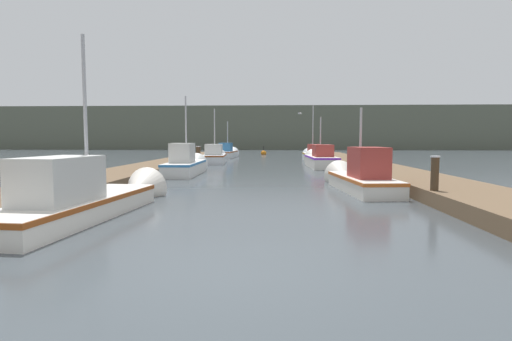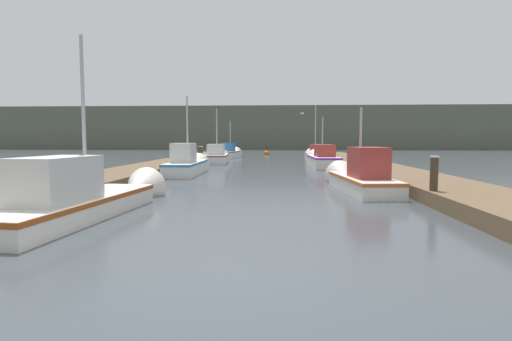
% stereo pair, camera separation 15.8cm
% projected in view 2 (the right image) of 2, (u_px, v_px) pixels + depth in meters
% --- Properties ---
extents(ground_plane, '(200.00, 200.00, 0.00)m').
position_uv_depth(ground_plane, '(222.00, 274.00, 5.22)').
color(ground_plane, '#3D4449').
extents(dock_left, '(2.57, 40.00, 0.39)m').
position_uv_depth(dock_left, '(155.00, 168.00, 21.46)').
color(dock_left, brown).
rests_on(dock_left, ground_plane).
extents(dock_right, '(2.57, 40.00, 0.39)m').
position_uv_depth(dock_right, '(378.00, 169.00, 20.80)').
color(dock_right, brown).
rests_on(dock_right, ground_plane).
extents(distant_shore_ridge, '(120.00, 16.00, 7.04)m').
position_uv_depth(distant_shore_ridge, '(274.00, 129.00, 71.24)').
color(distant_shore_ridge, '#565B4C').
rests_on(distant_shore_ridge, ground_plane).
extents(fishing_boat_0, '(1.87, 6.44, 4.47)m').
position_uv_depth(fishing_boat_0, '(92.00, 196.00, 9.37)').
color(fishing_boat_0, silver).
rests_on(fishing_boat_0, ground_plane).
extents(fishing_boat_1, '(1.76, 5.38, 3.18)m').
position_uv_depth(fishing_boat_1, '(358.00, 177.00, 13.76)').
color(fishing_boat_1, silver).
rests_on(fishing_boat_1, ground_plane).
extents(fishing_boat_2, '(1.45, 5.60, 4.16)m').
position_uv_depth(fishing_boat_2, '(188.00, 164.00, 19.94)').
color(fishing_boat_2, silver).
rests_on(fishing_boat_2, ground_plane).
extents(fishing_boat_3, '(1.67, 6.04, 3.47)m').
position_uv_depth(fishing_boat_3, '(322.00, 159.00, 25.17)').
color(fishing_boat_3, silver).
rests_on(fishing_boat_3, ground_plane).
extents(fishing_boat_4, '(1.81, 5.12, 4.30)m').
position_uv_depth(fishing_boat_4, '(217.00, 157.00, 29.08)').
color(fishing_boat_4, silver).
rests_on(fishing_boat_4, ground_plane).
extents(fishing_boat_5, '(1.43, 5.58, 4.78)m').
position_uv_depth(fishing_boat_5, '(315.00, 155.00, 32.57)').
color(fishing_boat_5, silver).
rests_on(fishing_boat_5, ground_plane).
extents(fishing_boat_6, '(1.61, 6.08, 3.67)m').
position_uv_depth(fishing_boat_6, '(231.00, 153.00, 37.27)').
color(fishing_boat_6, silver).
rests_on(fishing_boat_6, ground_plane).
extents(mooring_piling_0, '(0.36, 0.36, 1.25)m').
position_uv_depth(mooring_piling_0, '(201.00, 155.00, 27.68)').
color(mooring_piling_0, '#473523').
rests_on(mooring_piling_0, ground_plane).
extents(mooring_piling_1, '(0.29, 0.29, 1.33)m').
position_uv_depth(mooring_piling_1, '(76.00, 180.00, 10.48)').
color(mooring_piling_1, '#473523').
rests_on(mooring_piling_1, ground_plane).
extents(mooring_piling_2, '(0.24, 0.24, 1.32)m').
position_uv_depth(mooring_piling_2, '(434.00, 181.00, 10.48)').
color(mooring_piling_2, '#473523').
rests_on(mooring_piling_2, ground_plane).
extents(mooring_piling_3, '(0.30, 0.30, 1.03)m').
position_uv_depth(mooring_piling_3, '(356.00, 164.00, 19.50)').
color(mooring_piling_3, '#473523').
rests_on(mooring_piling_3, ground_plane).
extents(channel_buoy, '(0.60, 0.60, 1.10)m').
position_uv_depth(channel_buoy, '(267.00, 153.00, 44.12)').
color(channel_buoy, '#BF6513').
rests_on(channel_buoy, ground_plane).
extents(seagull_lead, '(0.31, 0.56, 0.12)m').
position_uv_depth(seagull_lead, '(302.00, 113.00, 28.31)').
color(seagull_lead, white).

